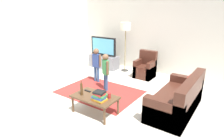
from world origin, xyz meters
TOP-DOWN VIEW (x-y plane):
  - ground at (0.00, 0.00)m, footprint 7.80×7.80m
  - wall_back at (0.00, 3.00)m, footprint 6.00×0.12m
  - wall_left at (-3.00, 0.00)m, footprint 0.12×6.00m
  - area_rug at (-0.29, 0.40)m, footprint 2.20×1.60m
  - tv_stand at (-1.58, 2.30)m, footprint 1.20×0.44m
  - tv at (-1.58, 2.28)m, footprint 1.10×0.28m
  - couch at (1.87, 0.57)m, footprint 0.80×1.80m
  - armchair at (0.23, 2.26)m, footprint 0.60×0.60m
  - floor_lamp at (-0.71, 2.45)m, footprint 0.36×0.36m
  - child_near_tv at (-0.86, 0.98)m, footprint 0.36×0.17m
  - child_center at (-0.23, 0.62)m, footprint 0.31×0.23m
  - coffee_table at (0.35, -0.56)m, footprint 1.00×0.60m
  - book_stack at (0.57, -0.67)m, footprint 0.28×0.24m
  - bottle at (0.07, -0.68)m, footprint 0.06×0.06m
  - tv_remote at (0.05, -0.46)m, footprint 0.17×0.06m
  - soda_can at (0.67, -0.46)m, footprint 0.07×0.07m
  - plate at (0.40, -0.44)m, footprint 0.22×0.22m

SIDE VIEW (x-z plane):
  - ground at x=0.00m, z-range 0.00..0.00m
  - area_rug at x=-0.29m, z-range 0.00..0.01m
  - tv_stand at x=-1.58m, z-range -0.01..0.49m
  - couch at x=1.87m, z-range -0.14..0.72m
  - armchair at x=0.23m, z-range -0.15..0.75m
  - coffee_table at x=0.35m, z-range 0.16..0.58m
  - plate at x=0.40m, z-range 0.42..0.44m
  - tv_remote at x=0.05m, z-range 0.42..0.44m
  - soda_can at x=0.67m, z-range 0.42..0.54m
  - book_stack at x=0.57m, z-range 0.41..0.62m
  - bottle at x=0.07m, z-range 0.40..0.73m
  - child_center at x=-0.23m, z-range 0.11..1.17m
  - child_near_tv at x=-0.86m, z-range 0.11..1.19m
  - tv at x=-1.58m, z-range 0.49..1.20m
  - wall_back at x=0.00m, z-range 0.00..2.70m
  - wall_left at x=-3.00m, z-range 0.00..2.70m
  - floor_lamp at x=-0.71m, z-range 0.65..2.43m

